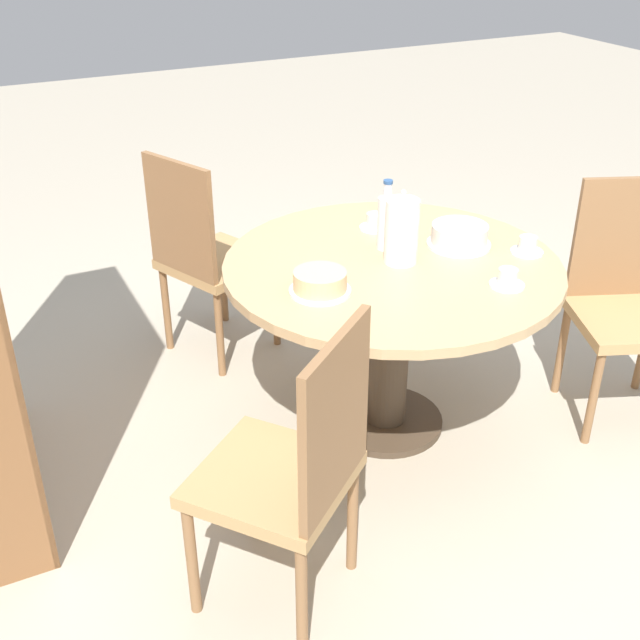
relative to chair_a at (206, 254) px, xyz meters
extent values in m
plane|color=#B2A893|center=(-0.85, -0.44, -0.50)|extent=(14.00, 14.00, 0.00)
cylinder|color=#473828|center=(-0.85, -0.44, -0.49)|extent=(0.47, 0.47, 0.03)
cylinder|color=#473828|center=(-0.85, -0.44, -0.14)|extent=(0.16, 0.16, 0.66)
cylinder|color=tan|center=(-0.85, -0.44, 0.20)|extent=(1.25, 1.25, 0.04)
cylinder|color=olive|center=(-0.07, -0.30, -0.29)|extent=(0.03, 0.03, 0.42)
cylinder|color=olive|center=(0.26, -0.16, -0.29)|extent=(0.03, 0.03, 0.42)
cylinder|color=olive|center=(-0.21, 0.03, -0.29)|extent=(0.03, 0.03, 0.42)
cylinder|color=olive|center=(0.12, 0.17, -0.29)|extent=(0.03, 0.03, 0.42)
cube|color=tan|center=(0.03, -0.06, -0.06)|extent=(0.55, 0.55, 0.04)
cube|color=olive|center=(-0.05, 0.12, 0.21)|extent=(0.38, 0.18, 0.50)
cylinder|color=olive|center=(-1.19, 0.28, -0.29)|extent=(0.03, 0.03, 0.42)
cylinder|color=olive|center=(-1.42, 0.56, -0.29)|extent=(0.03, 0.03, 0.42)
cylinder|color=olive|center=(-1.48, 0.06, -0.29)|extent=(0.03, 0.03, 0.42)
cylinder|color=olive|center=(-1.70, 0.34, -0.29)|extent=(0.03, 0.03, 0.42)
cube|color=tan|center=(-1.45, 0.31, -0.06)|extent=(0.59, 0.59, 0.04)
cube|color=olive|center=(-1.60, 0.18, 0.21)|extent=(0.27, 0.33, 0.50)
cylinder|color=olive|center=(-1.31, -1.09, -0.29)|extent=(0.03, 0.03, 0.42)
cylinder|color=olive|center=(-0.97, -1.22, -0.29)|extent=(0.03, 0.03, 0.42)
cube|color=tan|center=(-1.21, -1.32, -0.06)|extent=(0.55, 0.55, 0.04)
cube|color=olive|center=(-1.03, -1.39, 0.21)|extent=(0.17, 0.38, 0.50)
cube|color=#234793|center=(-0.84, 1.03, -0.34)|extent=(0.38, 0.21, 0.25)
cylinder|color=white|center=(-0.86, -0.46, 0.34)|extent=(0.12, 0.12, 0.24)
cone|color=white|center=(-0.86, -0.46, 0.47)|extent=(0.11, 0.11, 0.02)
sphere|color=white|center=(-0.86, -0.46, 0.49)|extent=(0.02, 0.02, 0.02)
cylinder|color=silver|center=(-0.73, -0.48, 0.32)|extent=(0.07, 0.07, 0.20)
cylinder|color=silver|center=(-0.73, -0.48, 0.45)|extent=(0.03, 0.03, 0.06)
cylinder|color=#2D5184|center=(-0.73, -0.48, 0.49)|extent=(0.04, 0.04, 0.01)
cylinder|color=white|center=(-0.83, -0.74, 0.23)|extent=(0.24, 0.24, 0.01)
cylinder|color=silver|center=(-0.83, -0.74, 0.27)|extent=(0.21, 0.21, 0.07)
cylinder|color=white|center=(-0.95, -0.09, 0.23)|extent=(0.21, 0.21, 0.01)
cylinder|color=#DBB784|center=(-0.95, -0.09, 0.27)|extent=(0.18, 0.18, 0.06)
cylinder|color=white|center=(-1.19, -0.69, 0.23)|extent=(0.12, 0.12, 0.01)
cylinder|color=silver|center=(-1.19, -0.69, 0.26)|extent=(0.07, 0.07, 0.06)
cylinder|color=white|center=(-0.54, -0.54, 0.23)|extent=(0.12, 0.12, 0.01)
cylinder|color=silver|center=(-0.54, -0.54, 0.26)|extent=(0.07, 0.07, 0.06)
cylinder|color=white|center=(-1.00, -0.93, 0.23)|extent=(0.12, 0.12, 0.01)
cylinder|color=silver|center=(-1.00, -0.93, 0.26)|extent=(0.07, 0.07, 0.06)
camera|label=1|loc=(-3.12, 0.98, 1.46)|focal=45.00mm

